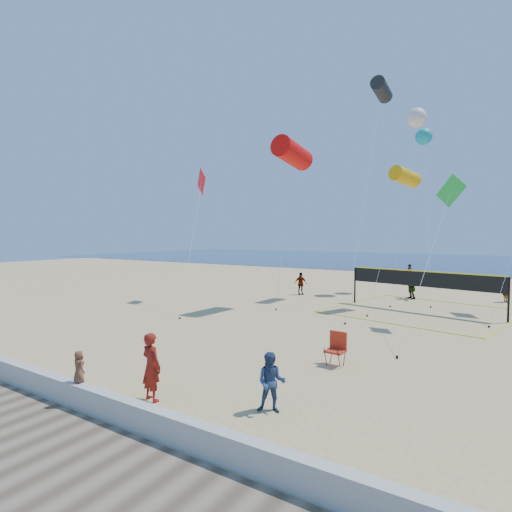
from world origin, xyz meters
The scene contains 20 objects.
ground centered at (0.00, 0.00, 0.00)m, with size 120.00×120.00×0.00m, color #DAB77B.
ocean centered at (0.00, 62.00, 0.01)m, with size 140.00×50.00×0.03m, color navy.
seawall centered at (0.00, -3.00, 0.30)m, with size 32.00×0.30×0.60m, color #BABAB5.
boardwalk centered at (0.00, -5.00, 0.01)m, with size 32.00×3.60×0.03m, color #7A6853.
woman centered at (-1.16, -1.73, 0.88)m, with size 0.64×0.42×1.75m, color maroon.
toddler centered at (-2.41, -2.94, 0.99)m, with size 0.39×0.25×0.79m, color brown.
bystander_a centered at (1.77, -0.67, 0.72)m, with size 0.70×0.55×1.44m, color navy.
far_person_0 centered at (-5.99, 16.72, 0.79)m, with size 0.93×0.39×1.59m, color gray.
far_person_1 centered at (1.04, 19.04, 0.94)m, with size 1.74×0.55×1.88m, color gray.
far_person_2 centered at (6.39, 20.82, 0.79)m, with size 0.57×0.38×1.58m, color gray.
far_person_3 centered at (-1.38, 30.62, 0.74)m, with size 0.72×0.56×1.48m, color gray.
camp_chair centered at (1.81, 3.47, 0.61)m, with size 0.61×0.75×1.20m.
volleyball_net centered at (2.44, 14.69, 1.55)m, with size 10.00×9.88×2.27m.
kite_0 centered at (-4.06, 11.63, 8.86)m, with size 1.27×2.97×9.67m.
kite_1 centered at (-1.02, 18.62, 13.91)m, with size 1.55×10.51×14.55m.
kite_2 centered at (1.36, 15.03, 7.54)m, with size 1.84×4.51×8.12m.
kite_3 centered at (-10.19, 10.87, 7.29)m, with size 3.65×5.66×8.53m.
kite_4 centered at (4.11, 11.02, 5.87)m, with size 1.55×6.58×7.00m.
kite_6 centered at (0.58, 21.99, 12.65)m, with size 1.67×7.76×13.35m.
kite_7 centered at (0.87, 23.32, 11.55)m, with size 2.52×7.86×12.17m.
Camera 1 is at (6.47, -8.75, 4.23)m, focal length 28.00 mm.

